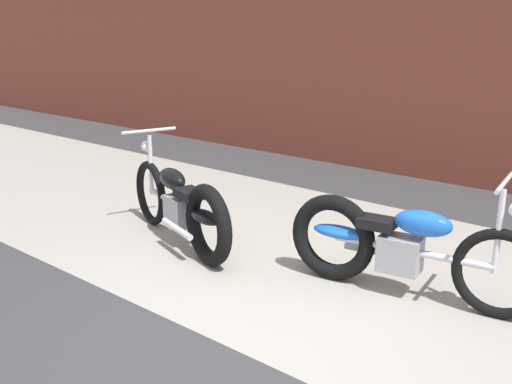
# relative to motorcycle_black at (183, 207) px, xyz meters

# --- Properties ---
(ground_plane) EXTENTS (80.00, 80.00, 0.00)m
(ground_plane) POSITION_rel_motorcycle_black_xyz_m (1.55, -1.07, -0.40)
(ground_plane) COLOR #38383A
(sidewalk_slab) EXTENTS (36.00, 3.50, 0.01)m
(sidewalk_slab) POSITION_rel_motorcycle_black_xyz_m (1.55, 0.68, -0.40)
(sidewalk_slab) COLOR #9E998E
(sidewalk_slab) RESTS_ON ground
(motorcycle_black) EXTENTS (1.94, 0.84, 1.03)m
(motorcycle_black) POSITION_rel_motorcycle_black_xyz_m (0.00, 0.00, 0.00)
(motorcycle_black) COLOR black
(motorcycle_black) RESTS_ON ground
(motorcycle_blue) EXTENTS (2.00, 0.60, 1.03)m
(motorcycle_blue) POSITION_rel_motorcycle_black_xyz_m (1.96, 0.36, 0.00)
(motorcycle_blue) COLOR black
(motorcycle_blue) RESTS_ON ground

